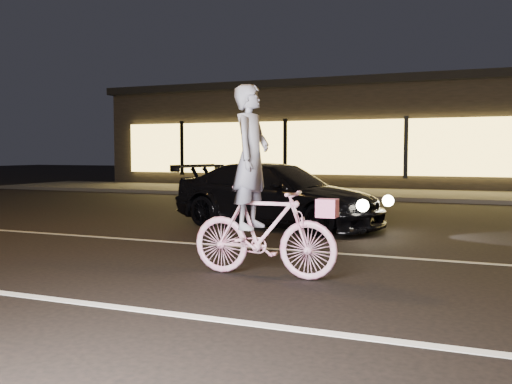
% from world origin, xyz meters
% --- Properties ---
extents(ground, '(90.00, 90.00, 0.00)m').
position_xyz_m(ground, '(0.00, 0.00, 0.00)').
color(ground, black).
rests_on(ground, ground).
extents(lane_stripe_near, '(60.00, 0.12, 0.01)m').
position_xyz_m(lane_stripe_near, '(0.00, -1.50, 0.00)').
color(lane_stripe_near, silver).
rests_on(lane_stripe_near, ground).
extents(lane_stripe_far, '(60.00, 0.10, 0.01)m').
position_xyz_m(lane_stripe_far, '(0.00, 2.00, 0.00)').
color(lane_stripe_far, gray).
rests_on(lane_stripe_far, ground).
extents(sidewalk, '(30.00, 4.00, 0.12)m').
position_xyz_m(sidewalk, '(0.00, 13.00, 0.06)').
color(sidewalk, '#383533').
rests_on(sidewalk, ground).
extents(storefront, '(25.40, 8.42, 4.20)m').
position_xyz_m(storefront, '(0.00, 18.97, 2.15)').
color(storefront, black).
rests_on(storefront, ground).
extents(cyclist, '(1.74, 0.60, 2.19)m').
position_xyz_m(cyclist, '(0.33, 0.22, 0.78)').
color(cyclist, '#E04A8E').
rests_on(cyclist, ground).
extents(sedan, '(4.46, 2.54, 1.22)m').
position_xyz_m(sedan, '(-0.99, 4.38, 0.61)').
color(sedan, black).
rests_on(sedan, ground).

